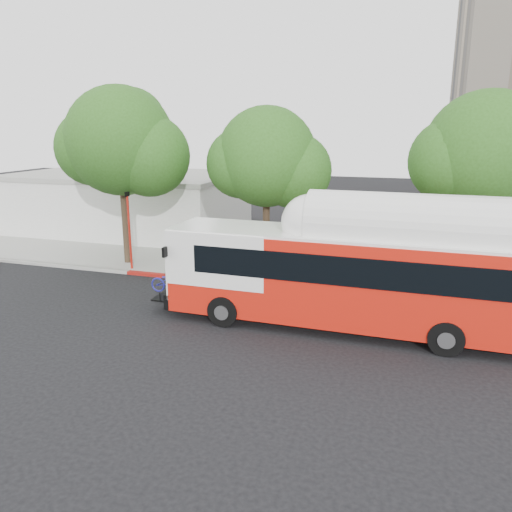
{
  "coord_description": "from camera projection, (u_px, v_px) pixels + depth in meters",
  "views": [
    {
      "loc": [
        6.03,
        -18.33,
        7.63
      ],
      "look_at": [
        -0.62,
        3.0,
        1.77
      ],
      "focal_mm": 35.0,
      "sensor_mm": 36.0,
      "label": 1
    }
  ],
  "objects": [
    {
      "name": "ground",
      "position": [
        249.0,
        316.0,
        20.59
      ],
      "size": [
        120.0,
        120.0,
        0.0
      ],
      "primitive_type": "plane",
      "color": "black",
      "rests_on": "ground"
    },
    {
      "name": "sidewalk",
      "position": [
        287.0,
        272.0,
        26.58
      ],
      "size": [
        60.0,
        5.0,
        0.15
      ],
      "primitive_type": "cube",
      "color": "gray",
      "rests_on": "ground"
    },
    {
      "name": "curb_strip",
      "position": [
        274.0,
        286.0,
        24.17
      ],
      "size": [
        60.0,
        0.3,
        0.15
      ],
      "primitive_type": "cube",
      "color": "gray",
      "rests_on": "ground"
    },
    {
      "name": "red_curb_segment",
      "position": [
        216.0,
        281.0,
        25.04
      ],
      "size": [
        10.0,
        0.32,
        0.16
      ],
      "primitive_type": "cube",
      "color": "maroon",
      "rests_on": "ground"
    },
    {
      "name": "street_tree_left",
      "position": [
        128.0,
        145.0,
        26.51
      ],
      "size": [
        6.67,
        5.8,
        9.74
      ],
      "color": "#2D2116",
      "rests_on": "ground"
    },
    {
      "name": "street_tree_mid",
      "position": [
        275.0,
        161.0,
        24.86
      ],
      "size": [
        5.75,
        5.0,
        8.62
      ],
      "color": "#2D2116",
      "rests_on": "ground"
    },
    {
      "name": "street_tree_right",
      "position": [
        496.0,
        158.0,
        21.7
      ],
      "size": [
        6.21,
        5.4,
        9.18
      ],
      "color": "#2D2116",
      "rests_on": "ground"
    },
    {
      "name": "low_commercial_bldg",
      "position": [
        128.0,
        202.0,
        37.0
      ],
      "size": [
        16.2,
        10.2,
        4.25
      ],
      "color": "silver",
      "rests_on": "ground"
    },
    {
      "name": "transit_bus",
      "position": [
        345.0,
        278.0,
        18.98
      ],
      "size": [
        14.53,
        3.32,
        4.28
      ],
      "rotation": [
        0.0,
        0.0,
        -0.02
      ],
      "color": "red",
      "rests_on": "ground"
    },
    {
      "name": "signal_pole",
      "position": [
        130.0,
        231.0,
        26.43
      ],
      "size": [
        0.12,
        0.41,
        4.3
      ],
      "color": "red",
      "rests_on": "ground"
    }
  ]
}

